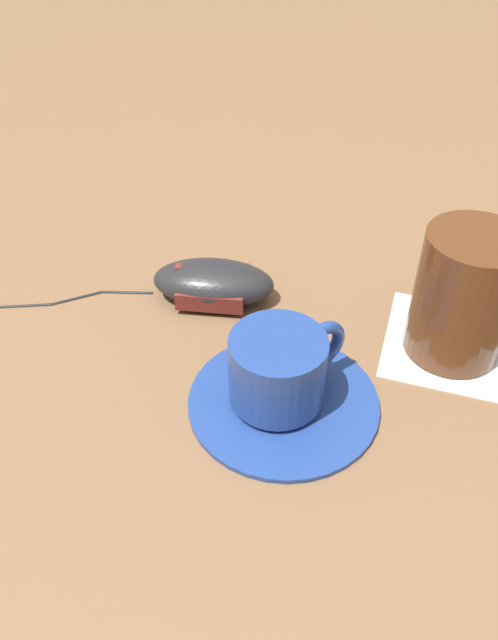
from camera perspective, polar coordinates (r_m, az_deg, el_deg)
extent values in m
plane|color=brown|center=(0.49, 8.13, -7.70)|extent=(3.00, 3.00, 0.00)
cylinder|color=navy|center=(0.49, 3.54, -7.35)|extent=(0.15, 0.15, 0.01)
cylinder|color=navy|center=(0.46, 2.98, -4.54)|extent=(0.07, 0.07, 0.06)
torus|color=navy|center=(0.48, 7.02, -2.36)|extent=(0.04, 0.04, 0.04)
ellipsoid|color=black|center=(0.58, -2.98, 3.43)|extent=(0.12, 0.07, 0.04)
cylinder|color=#591E19|center=(0.58, -6.06, 4.46)|extent=(0.01, 0.01, 0.01)
cube|color=#591E19|center=(0.56, -3.39, 1.42)|extent=(0.06, 0.01, 0.02)
cube|color=#591E19|center=(0.60, -2.56, 4.59)|extent=(0.06, 0.01, 0.02)
cylinder|color=black|center=(0.60, -10.84, 2.53)|extent=(0.05, 0.01, 0.00)
cylinder|color=black|center=(0.61, -15.18, 1.99)|extent=(0.04, 0.03, 0.00)
cylinder|color=black|center=(0.61, -19.51, 1.28)|extent=(0.05, 0.02, 0.00)
sphere|color=black|center=(0.60, -8.62, 2.50)|extent=(0.00, 0.00, 0.00)
sphere|color=black|center=(0.61, -13.03, 2.56)|extent=(0.00, 0.00, 0.00)
sphere|color=black|center=(0.61, -17.35, 1.42)|extent=(0.00, 0.00, 0.00)
sphere|color=black|center=(0.62, -21.62, 1.15)|extent=(0.00, 0.00, 0.00)
cube|color=white|center=(0.57, 18.57, -2.17)|extent=(0.13, 0.13, 0.00)
cylinder|color=#4C2814|center=(0.53, 19.38, 2.07)|extent=(0.08, 0.08, 0.11)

